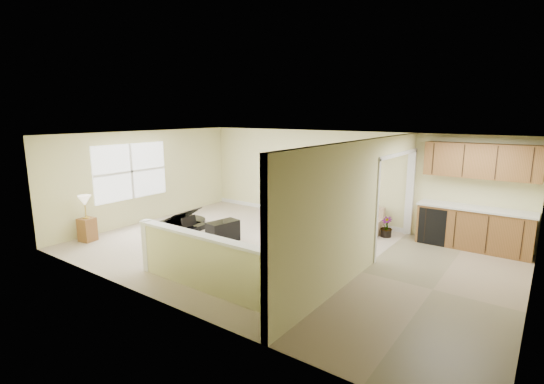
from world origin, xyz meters
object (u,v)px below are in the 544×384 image
Objects in this scene: loveseat at (353,218)px; palm_plant at (290,199)px; accent_table at (293,205)px; piano at (178,210)px; lamp_stand at (87,222)px; piano_bench at (223,232)px; small_plant at (386,228)px.

palm_plant is (-2.00, 0.10, 0.24)m from loveseat.
piano is at bearing -130.09° from accent_table.
lamp_stand is (-0.93, -1.95, -0.04)m from piano.
piano_bench is 0.66× the size of palm_plant.
lamp_stand reaches higher than loveseat.
palm_plant reaches higher than loveseat.
lamp_stand is (-2.64, -1.81, 0.22)m from piano_bench.
piano_bench is 1.49× the size of small_plant.
piano is at bearing -149.95° from loveseat.
piano_bench is 1.10× the size of accent_table.
small_plant is (2.64, 0.07, -0.22)m from accent_table.
palm_plant is at bearing 51.94° from piano.
lamp_stand is at bearing -119.16° from piano.
piano is 3.21× the size of small_plant.
piano is 1.74m from piano_bench.
lamp_stand is at bearing -140.11° from loveseat.
accent_table is at bearing 82.95° from piano_bench.
small_plant is at bearing 41.57° from piano_bench.
piano reaches higher than small_plant.
loveseat reaches higher than accent_table.
piano_bench is 3.21m from lamp_stand.
piano is 2.16m from lamp_stand.
piano_bench is 0.68× the size of lamp_stand.
accent_table is 0.33m from palm_plant.
piano is at bearing 175.40° from piano_bench.
palm_plant is (1.79, 2.61, 0.06)m from piano.
loveseat is 2.20× the size of accent_table.
piano is 2.15× the size of piano_bench.
piano_bench is (1.71, -0.14, -0.25)m from piano.
piano is 1.41× the size of palm_plant.
palm_plant is 2.27× the size of small_plant.
loveseat is 0.89m from small_plant.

